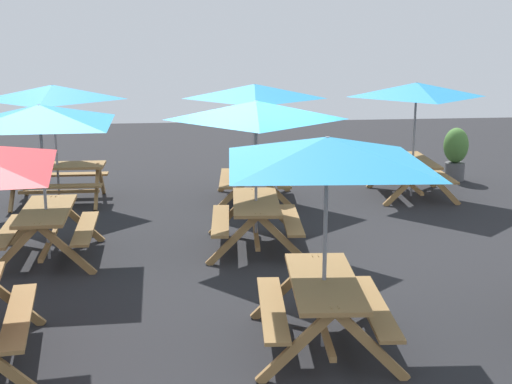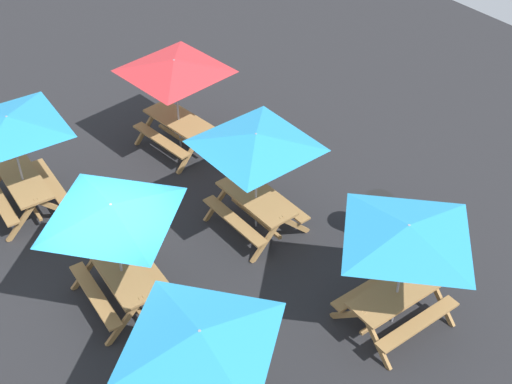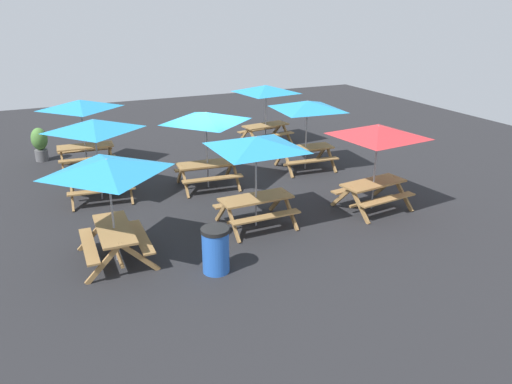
% 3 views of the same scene
% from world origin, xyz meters
% --- Properties ---
extents(ground_plane, '(30.12, 30.12, 0.00)m').
position_xyz_m(ground_plane, '(0.00, 0.00, 0.00)').
color(ground_plane, '#232326').
rests_on(ground_plane, ground).
extents(picnic_table_0, '(2.83, 2.83, 2.34)m').
position_xyz_m(picnic_table_0, '(0.03, 3.23, 1.99)').
color(picnic_table_0, olive).
rests_on(picnic_table_0, ground).
extents(picnic_table_1, '(2.81, 2.81, 2.34)m').
position_xyz_m(picnic_table_1, '(-3.29, 3.54, 1.99)').
color(picnic_table_1, olive).
rests_on(picnic_table_1, ground).
extents(picnic_table_2, '(2.15, 2.15, 2.34)m').
position_xyz_m(picnic_table_2, '(0.19, 0.10, 1.99)').
color(picnic_table_2, olive).
rests_on(picnic_table_2, ground).
extents(picnic_table_3, '(2.82, 2.82, 2.34)m').
position_xyz_m(picnic_table_3, '(-3.37, -0.22, 1.99)').
color(picnic_table_3, olive).
rests_on(picnic_table_3, ground).
extents(picnic_table_4, '(2.12, 2.12, 2.34)m').
position_xyz_m(picnic_table_4, '(3.27, -3.45, 1.99)').
color(picnic_table_4, olive).
rests_on(picnic_table_4, ground).
extents(picnic_table_5, '(2.04, 2.04, 2.34)m').
position_xyz_m(picnic_table_5, '(3.52, 3.59, 1.99)').
color(picnic_table_5, olive).
rests_on(picnic_table_5, ground).
extents(picnic_table_6, '(2.19, 2.19, 2.34)m').
position_xyz_m(picnic_table_6, '(3.27, -0.24, 1.99)').
color(picnic_table_6, olive).
rests_on(picnic_table_6, ground).
extents(picnic_table_7, '(2.80, 2.80, 2.34)m').
position_xyz_m(picnic_table_7, '(-3.55, -3.67, 1.99)').
color(picnic_table_7, olive).
rests_on(picnic_table_7, ground).
extents(trash_bin_blue, '(0.59, 0.59, 0.98)m').
position_xyz_m(trash_bin_blue, '(1.73, 4.95, 0.49)').
color(trash_bin_blue, blue).
rests_on(trash_bin_blue, ground).
extents(potted_plant_0, '(0.55, 0.55, 1.18)m').
position_xyz_m(potted_plant_0, '(4.63, -4.91, 0.64)').
color(potted_plant_0, '#59595B').
rests_on(potted_plant_0, ground).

